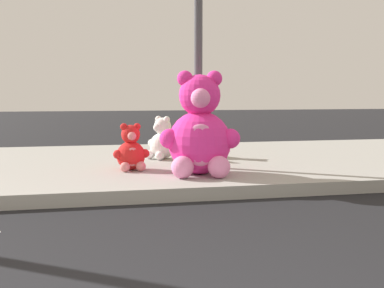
{
  "coord_description": "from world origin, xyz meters",
  "views": [
    {
      "loc": [
        -0.38,
        -1.78,
        1.14
      ],
      "look_at": [
        0.75,
        3.6,
        0.55
      ],
      "focal_mm": 44.14,
      "sensor_mm": 36.0,
      "label": 1
    }
  ],
  "objects_px": {
    "plush_yellow": "(202,142)",
    "plush_pink_large": "(200,133)",
    "plush_red": "(131,151)",
    "sign_pole": "(198,40)",
    "plush_white": "(162,142)"
  },
  "relations": [
    {
      "from": "plush_white",
      "to": "plush_yellow",
      "type": "relative_size",
      "value": 1.11
    },
    {
      "from": "sign_pole",
      "to": "plush_pink_large",
      "type": "relative_size",
      "value": 2.52
    },
    {
      "from": "sign_pole",
      "to": "plush_white",
      "type": "bearing_deg",
      "value": 112.49
    },
    {
      "from": "sign_pole",
      "to": "plush_red",
      "type": "bearing_deg",
      "value": -174.59
    },
    {
      "from": "plush_white",
      "to": "plush_red",
      "type": "xyz_separation_m",
      "value": [
        -0.54,
        -0.98,
        -0.02
      ]
    },
    {
      "from": "plush_yellow",
      "to": "plush_pink_large",
      "type": "bearing_deg",
      "value": -104.21
    },
    {
      "from": "plush_white",
      "to": "plush_yellow",
      "type": "xyz_separation_m",
      "value": [
        0.65,
        0.06,
        -0.03
      ]
    },
    {
      "from": "plush_yellow",
      "to": "plush_red",
      "type": "bearing_deg",
      "value": -138.9
    },
    {
      "from": "sign_pole",
      "to": "plush_white",
      "type": "distance_m",
      "value": 1.73
    },
    {
      "from": "plush_pink_large",
      "to": "plush_white",
      "type": "xyz_separation_m",
      "value": [
        -0.26,
        1.48,
        -0.25
      ]
    },
    {
      "from": "plush_pink_large",
      "to": "plush_red",
      "type": "xyz_separation_m",
      "value": [
        -0.8,
        0.5,
        -0.26
      ]
    },
    {
      "from": "sign_pole",
      "to": "plush_red",
      "type": "height_order",
      "value": "sign_pole"
    },
    {
      "from": "sign_pole",
      "to": "plush_yellow",
      "type": "bearing_deg",
      "value": 73.76
    },
    {
      "from": "plush_pink_large",
      "to": "plush_white",
      "type": "distance_m",
      "value": 1.52
    },
    {
      "from": "plush_pink_large",
      "to": "plush_yellow",
      "type": "distance_m",
      "value": 1.61
    }
  ]
}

